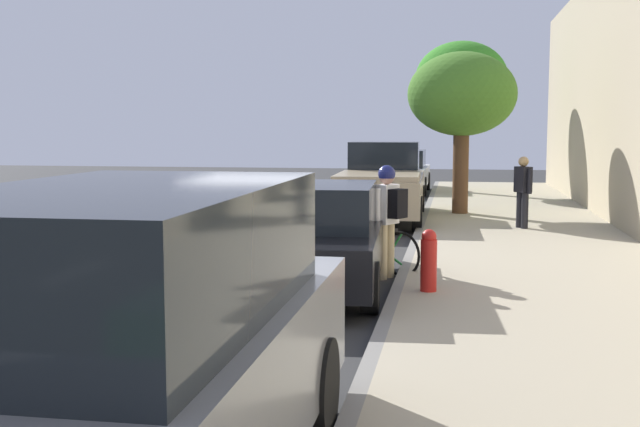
% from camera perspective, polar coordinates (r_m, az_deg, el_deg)
% --- Properties ---
extents(ground, '(64.15, 64.15, 0.00)m').
position_cam_1_polar(ground, '(13.12, -3.55, -4.01)').
color(ground, '#2E2E2E').
extents(sidewalk, '(4.19, 40.09, 0.12)m').
position_cam_1_polar(sidewalk, '(12.84, 15.86, -4.18)').
color(sidewalk, tan).
rests_on(sidewalk, ground).
extents(curb_edge, '(0.16, 40.09, 0.12)m').
position_cam_1_polar(curb_edge, '(12.79, 6.11, -4.02)').
color(curb_edge, gray).
rests_on(curb_edge, ground).
extents(lane_stripe_centre, '(0.14, 40.00, 0.01)m').
position_cam_1_polar(lane_stripe_centre, '(14.08, -15.71, -3.52)').
color(lane_stripe_centre, white).
rests_on(lane_stripe_centre, ground).
extents(lane_stripe_bike_edge, '(0.12, 40.09, 0.01)m').
position_cam_1_polar(lane_stripe_bike_edge, '(12.97, -0.40, -4.10)').
color(lane_stripe_bike_edge, white).
rests_on(lane_stripe_bike_edge, ground).
extents(parked_suv_grey_second, '(1.97, 4.70, 1.99)m').
position_cam_1_polar(parked_suv_grey_second, '(4.81, -13.69, -9.62)').
color(parked_suv_grey_second, slate).
rests_on(parked_suv_grey_second, ground).
extents(parked_sedan_black_mid, '(2.02, 4.49, 1.52)m').
position_cam_1_polar(parked_sedan_black_mid, '(11.34, -0.11, -1.77)').
color(parked_sedan_black_mid, black).
rests_on(parked_sedan_black_mid, ground).
extents(parked_pickup_tan_far, '(2.13, 5.35, 1.95)m').
position_cam_1_polar(parked_pickup_tan_far, '(19.60, 4.46, 2.02)').
color(parked_pickup_tan_far, tan).
rests_on(parked_pickup_tan_far, ground).
extents(parked_sedan_white_farthest, '(1.87, 4.42, 1.52)m').
position_cam_1_polar(parked_sedan_white_farthest, '(28.40, 5.89, 3.00)').
color(parked_sedan_white_farthest, white).
rests_on(parked_sedan_white_farthest, ground).
extents(bicycle_at_curb, '(1.47, 1.03, 0.77)m').
position_cam_1_polar(bicycle_at_curb, '(12.77, 4.04, -2.57)').
color(bicycle_at_curb, black).
rests_on(bicycle_at_curb, ground).
extents(cyclist_with_backpack, '(0.52, 0.56, 1.75)m').
position_cam_1_polar(cyclist_with_backpack, '(12.21, 4.89, 0.28)').
color(cyclist_with_backpack, '#C6B284').
rests_on(cyclist_with_backpack, ground).
extents(street_tree_near_cyclist, '(2.75, 2.75, 4.09)m').
position_cam_1_polar(street_tree_near_cyclist, '(20.69, 10.11, 8.29)').
color(street_tree_near_cyclist, brown).
rests_on(street_tree_near_cyclist, sidewalk).
extents(street_tree_mid_block, '(3.08, 3.08, 5.06)m').
position_cam_1_polar(street_tree_mid_block, '(27.55, 10.06, 9.39)').
color(street_tree_mid_block, brown).
rests_on(street_tree_mid_block, sidewalk).
extents(pedestrian_on_phone, '(0.38, 0.56, 1.56)m').
position_cam_1_polar(pedestrian_on_phone, '(17.92, 14.29, 1.77)').
color(pedestrian_on_phone, black).
rests_on(pedestrian_on_phone, sidewalk).
extents(fire_hydrant, '(0.22, 0.22, 0.84)m').
position_cam_1_polar(fire_hydrant, '(10.82, 7.77, -3.30)').
color(fire_hydrant, red).
rests_on(fire_hydrant, sidewalk).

